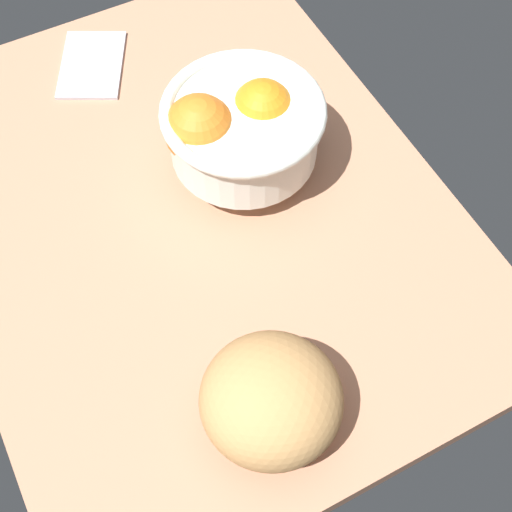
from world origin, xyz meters
The scene contains 4 objects.
ground_plane centered at (0.00, 0.00, -1.50)cm, with size 78.38×60.17×3.00cm, color tan.
fruit_bowl centered at (-3.31, 8.30, 7.21)cm, with size 19.98×19.98×12.78cm.
bread_loaf centered at (28.27, -4.13, 5.20)cm, with size 14.56×14.47×10.40cm, color tan.
napkin_folded centered at (-29.05, -2.40, 0.50)cm, with size 13.10×8.62×1.00cm, color silver.
Camera 1 is at (49.80, -17.07, 74.62)cm, focal length 50.89 mm.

